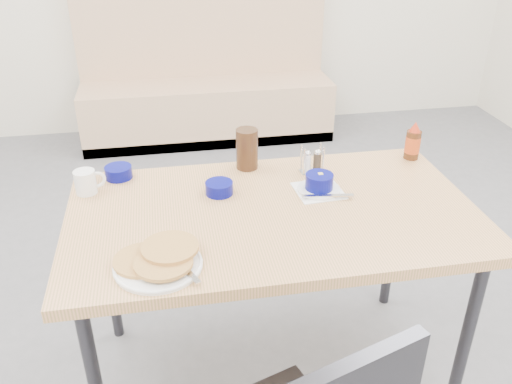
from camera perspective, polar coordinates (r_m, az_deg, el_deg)
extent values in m
cube|color=tan|center=(4.31, -5.10, 8.62)|extent=(1.90, 0.55, 0.45)
cube|color=tan|center=(4.38, -5.69, 15.69)|extent=(1.90, 0.12, 1.00)
cube|color=#2D2D33|center=(4.37, -4.99, 6.35)|extent=(1.90, 0.55, 0.08)
cube|color=tan|center=(1.87, 1.82, -2.42)|extent=(1.40, 0.80, 0.04)
cylinder|color=#2D2D33|center=(2.07, 21.23, -14.28)|extent=(0.04, 0.04, 0.72)
cylinder|color=#2D2D33|center=(2.33, -15.25, -7.70)|extent=(0.04, 0.04, 0.72)
cylinder|color=#2D2D33|center=(2.51, 14.20, -4.72)|extent=(0.04, 0.04, 0.72)
cylinder|color=white|center=(1.61, -10.26, -7.62)|extent=(0.26, 0.26, 0.01)
cylinder|color=tan|center=(1.62, -11.86, -7.02)|extent=(0.17, 0.17, 0.01)
cylinder|color=tan|center=(1.58, -9.73, -7.36)|extent=(0.17, 0.17, 0.01)
cylinder|color=tan|center=(1.62, -9.05, -5.78)|extent=(0.17, 0.17, 0.01)
cube|color=silver|center=(1.55, -7.08, -8.39)|extent=(0.06, 0.11, 0.00)
cylinder|color=white|center=(2.04, -17.52, 1.01)|extent=(0.08, 0.08, 0.09)
cylinder|color=black|center=(2.02, -17.68, 1.98)|extent=(0.07, 0.07, 0.00)
torus|color=white|center=(2.04, -16.37, 1.25)|extent=(0.06, 0.03, 0.06)
cube|color=white|center=(1.98, 6.61, 0.14)|extent=(0.18, 0.18, 0.00)
cylinder|color=white|center=(1.98, 6.62, 0.30)|extent=(0.16, 0.16, 0.01)
cylinder|color=#040866|center=(1.97, 6.67, 1.13)|extent=(0.10, 0.10, 0.06)
cylinder|color=white|center=(1.96, 6.71, 1.70)|extent=(0.09, 0.09, 0.01)
cube|color=#F4DB60|center=(1.96, 6.81, 1.87)|extent=(0.02, 0.02, 0.01)
cube|color=silver|center=(1.93, 7.56, -0.38)|extent=(0.18, 0.04, 0.00)
cylinder|color=#040866|center=(2.12, -14.27, 2.03)|extent=(0.10, 0.10, 0.05)
cylinder|color=#040866|center=(1.95, -3.89, 0.43)|extent=(0.10, 0.10, 0.05)
cylinder|color=#362011|center=(2.11, -0.96, 4.56)|extent=(0.09, 0.09, 0.16)
cube|color=silver|center=(2.12, 5.87, 2.19)|extent=(0.09, 0.06, 0.00)
cylinder|color=silver|center=(2.07, 5.12, 3.19)|extent=(0.01, 0.01, 0.11)
cylinder|color=silver|center=(2.10, 7.10, 3.41)|extent=(0.01, 0.01, 0.11)
cylinder|color=silver|center=(2.10, 4.78, 3.64)|extent=(0.01, 0.01, 0.11)
cylinder|color=silver|center=(2.13, 6.74, 3.84)|extent=(0.01, 0.01, 0.11)
cylinder|color=silver|center=(2.10, 5.37, 3.05)|extent=(0.03, 0.03, 0.07)
cylinder|color=#3F3326|center=(2.11, 6.46, 3.17)|extent=(0.03, 0.03, 0.07)
cylinder|color=#47230F|center=(2.29, 16.15, 4.79)|extent=(0.06, 0.06, 0.12)
cylinder|color=orange|center=(2.29, 16.16, 4.84)|extent=(0.06, 0.06, 0.07)
cone|color=#B82A11|center=(2.26, 16.42, 6.62)|extent=(0.05, 0.05, 0.04)
cube|color=#E04A50|center=(1.70, -7.14, -5.33)|extent=(0.04, 0.03, 0.00)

